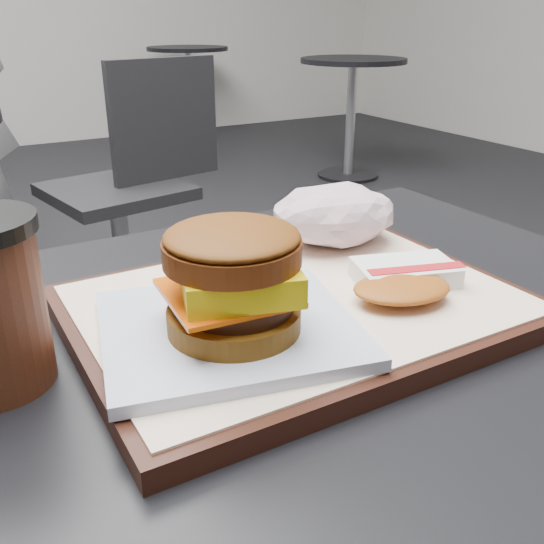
{
  "coord_description": "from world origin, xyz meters",
  "views": [
    {
      "loc": [
        -0.23,
        -0.39,
        1.02
      ],
      "look_at": [
        -0.01,
        -0.02,
        0.83
      ],
      "focal_mm": 40.0,
      "sensor_mm": 36.0,
      "label": 1
    }
  ],
  "objects_px": {
    "customer_table": "(274,502)",
    "neighbor_chair": "(134,174)",
    "breakfast_sandwich": "(232,292)",
    "serving_tray": "(298,308)",
    "hash_brown": "(403,279)",
    "crumpled_wrapper": "(335,215)"
  },
  "relations": [
    {
      "from": "serving_tray",
      "to": "breakfast_sandwich",
      "type": "relative_size",
      "value": 1.7
    },
    {
      "from": "customer_table",
      "to": "breakfast_sandwich",
      "type": "relative_size",
      "value": 3.59
    },
    {
      "from": "customer_table",
      "to": "breakfast_sandwich",
      "type": "distance_m",
      "value": 0.25
    },
    {
      "from": "serving_tray",
      "to": "breakfast_sandwich",
      "type": "height_order",
      "value": "breakfast_sandwich"
    },
    {
      "from": "customer_table",
      "to": "serving_tray",
      "type": "distance_m",
      "value": 0.2
    },
    {
      "from": "serving_tray",
      "to": "neighbor_chair",
      "type": "xyz_separation_m",
      "value": [
        0.34,
        1.58,
        -0.27
      ]
    },
    {
      "from": "hash_brown",
      "to": "neighbor_chair",
      "type": "bearing_deg",
      "value": 81.0
    },
    {
      "from": "serving_tray",
      "to": "hash_brown",
      "type": "height_order",
      "value": "hash_brown"
    },
    {
      "from": "breakfast_sandwich",
      "to": "neighbor_chair",
      "type": "bearing_deg",
      "value": 75.23
    },
    {
      "from": "customer_table",
      "to": "crumpled_wrapper",
      "type": "bearing_deg",
      "value": 38.76
    },
    {
      "from": "breakfast_sandwich",
      "to": "hash_brown",
      "type": "bearing_deg",
      "value": 0.73
    },
    {
      "from": "customer_table",
      "to": "serving_tray",
      "type": "bearing_deg",
      "value": 23.77
    },
    {
      "from": "hash_brown",
      "to": "neighbor_chair",
      "type": "relative_size",
      "value": 0.15
    },
    {
      "from": "customer_table",
      "to": "neighbor_chair",
      "type": "height_order",
      "value": "neighbor_chair"
    },
    {
      "from": "serving_tray",
      "to": "neighbor_chair",
      "type": "relative_size",
      "value": 0.43
    },
    {
      "from": "breakfast_sandwich",
      "to": "crumpled_wrapper",
      "type": "distance_m",
      "value": 0.23
    },
    {
      "from": "hash_brown",
      "to": "neighbor_chair",
      "type": "distance_m",
      "value": 1.66
    },
    {
      "from": "serving_tray",
      "to": "breakfast_sandwich",
      "type": "distance_m",
      "value": 0.1
    },
    {
      "from": "customer_table",
      "to": "neighbor_chair",
      "type": "distance_m",
      "value": 1.64
    },
    {
      "from": "serving_tray",
      "to": "hash_brown",
      "type": "bearing_deg",
      "value": -20.83
    },
    {
      "from": "customer_table",
      "to": "breakfast_sandwich",
      "type": "bearing_deg",
      "value": -155.88
    },
    {
      "from": "customer_table",
      "to": "hash_brown",
      "type": "bearing_deg",
      "value": -9.38
    }
  ]
}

